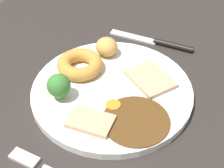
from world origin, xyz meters
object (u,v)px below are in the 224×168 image
object	(u,v)px
yorkshire_pudding	(80,64)
roast_potato_left	(107,47)
carrot_coin_front	(113,105)
knife	(158,42)
broccoli_floret	(59,86)
meat_slice_main	(90,121)
dinner_plate	(112,91)
meat_slice_under	(150,79)

from	to	relation	value
yorkshire_pudding	roast_potato_left	bearing A→B (deg)	-16.94
carrot_coin_front	knife	distance (cm)	22.24
yorkshire_pudding	carrot_coin_front	size ratio (longest dim) A/B	3.47
roast_potato_left	broccoli_floret	bearing A→B (deg)	175.94
meat_slice_main	knife	world-z (taller)	meat_slice_main
dinner_plate	meat_slice_main	distance (cm)	8.91
roast_potato_left	knife	world-z (taller)	roast_potato_left
dinner_plate	knife	size ratio (longest dim) A/B	1.54
broccoli_floret	dinner_plate	bearing A→B (deg)	-46.96
dinner_plate	roast_potato_left	distance (cm)	10.33
carrot_coin_front	broccoli_floret	size ratio (longest dim) A/B	0.52
meat_slice_under	yorkshire_pudding	bearing A→B (deg)	105.24
meat_slice_under	roast_potato_left	bearing A→B (deg)	73.98
dinner_plate	yorkshire_pudding	world-z (taller)	yorkshire_pudding
meat_slice_under	yorkshire_pudding	xyz separation A→B (cm)	(-3.49, 12.81, 0.89)
knife	roast_potato_left	bearing A→B (deg)	51.32
meat_slice_under	meat_slice_main	bearing A→B (deg)	162.64
yorkshire_pudding	roast_potato_left	world-z (taller)	roast_potato_left
yorkshire_pudding	dinner_plate	bearing A→B (deg)	-102.08
meat_slice_under	broccoli_floret	world-z (taller)	broccoli_floret
broccoli_floret	yorkshire_pudding	bearing A→B (deg)	7.04
knife	meat_slice_main	bearing A→B (deg)	84.68
roast_potato_left	broccoli_floret	xyz separation A→B (cm)	(-14.51, 1.03, 0.82)
meat_slice_main	yorkshire_pudding	world-z (taller)	yorkshire_pudding
meat_slice_main	meat_slice_under	xyz separation A→B (cm)	(13.95, -4.36, 0.00)
roast_potato_left	carrot_coin_front	bearing A→B (deg)	-146.43
dinner_plate	meat_slice_under	bearing A→B (deg)	-44.93
roast_potato_left	carrot_coin_front	size ratio (longest dim) A/B	1.77
yorkshire_pudding	knife	bearing A→B (deg)	-28.06
roast_potato_left	knife	bearing A→B (deg)	-34.30
meat_slice_under	knife	xyz separation A→B (cm)	(13.20, 3.92, -1.35)
dinner_plate	meat_slice_main	bearing A→B (deg)	-175.05
meat_slice_main	roast_potato_left	size ratio (longest dim) A/B	1.62
broccoli_floret	knife	size ratio (longest dim) A/B	0.26
broccoli_floret	knife	bearing A→B (deg)	-17.84
meat_slice_main	carrot_coin_front	xyz separation A→B (cm)	(4.98, -1.57, -0.16)
dinner_plate	meat_slice_main	size ratio (longest dim) A/B	4.05
broccoli_floret	carrot_coin_front	bearing A→B (deg)	-74.93
carrot_coin_front	knife	bearing A→B (deg)	2.90
knife	broccoli_floret	bearing A→B (deg)	67.77
knife	dinner_plate	bearing A→B (deg)	81.85
yorkshire_pudding	broccoli_floret	bearing A→B (deg)	-172.96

